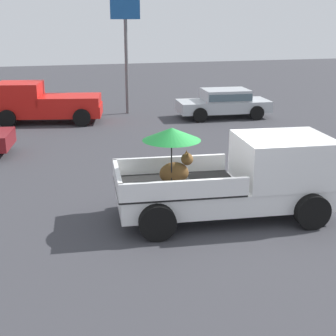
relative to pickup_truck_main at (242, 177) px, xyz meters
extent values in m
plane|color=#38383D|center=(-0.42, 0.05, -0.97)|extent=(80.00, 80.00, 0.00)
cylinder|color=black|center=(1.42, 0.85, -0.57)|extent=(0.82, 0.36, 0.80)
cylinder|color=black|center=(1.23, -1.10, -0.57)|extent=(0.82, 0.36, 0.80)
cylinder|color=black|center=(-2.06, 1.20, -0.57)|extent=(0.82, 0.36, 0.80)
cylinder|color=black|center=(-2.26, -0.75, -0.57)|extent=(0.82, 0.36, 0.80)
cube|color=white|center=(-0.42, 0.05, -0.40)|extent=(5.15, 2.29, 0.50)
cube|color=white|center=(0.98, -0.09, 0.39)|extent=(2.28, 2.06, 1.08)
cube|color=#4C606B|center=(1.97, -0.19, 0.59)|extent=(0.23, 1.72, 0.64)
cube|color=black|center=(-1.56, 0.16, -0.12)|extent=(2.97, 2.11, 0.06)
cube|color=white|center=(-1.47, 1.08, 0.11)|extent=(2.80, 0.38, 0.40)
cube|color=white|center=(-1.65, -0.75, 0.11)|extent=(2.80, 0.38, 0.40)
cube|color=white|center=(-2.90, 0.30, 0.11)|extent=(0.28, 1.84, 0.40)
ellipsoid|color=brown|center=(-1.61, 0.20, 0.17)|extent=(0.71, 0.39, 0.52)
sphere|color=brown|center=(-1.31, 0.17, 0.49)|extent=(0.31, 0.31, 0.28)
cone|color=brown|center=(-1.30, 0.25, 0.63)|extent=(0.10, 0.10, 0.12)
cone|color=brown|center=(-1.32, 0.09, 0.63)|extent=(0.10, 0.10, 0.12)
cylinder|color=black|center=(-1.71, 0.08, 0.46)|extent=(0.03, 0.03, 1.11)
cone|color=#19722D|center=(-1.71, 0.08, 1.12)|extent=(1.42, 1.42, 0.28)
cylinder|color=black|center=(-5.79, 11.68, -0.59)|extent=(0.80, 0.41, 0.76)
cylinder|color=black|center=(-5.41, 13.54, -0.59)|extent=(0.80, 0.41, 0.76)
cylinder|color=black|center=(-2.66, 11.02, -0.59)|extent=(0.80, 0.41, 0.76)
cylinder|color=black|center=(-2.27, 12.88, -0.59)|extent=(0.80, 0.41, 0.76)
cube|color=red|center=(-4.03, 12.28, -0.42)|extent=(5.07, 2.74, 0.50)
cube|color=red|center=(-5.21, 12.52, 0.33)|extent=(2.23, 2.15, 1.00)
cube|color=red|center=(-3.06, 12.08, 0.03)|extent=(3.01, 2.31, 0.40)
cylinder|color=black|center=(2.59, 10.46, -0.64)|extent=(0.68, 0.27, 0.66)
cylinder|color=black|center=(2.74, 12.21, -0.64)|extent=(0.68, 0.27, 0.66)
cylinder|color=black|center=(5.29, 10.23, -0.64)|extent=(0.68, 0.27, 0.66)
cylinder|color=black|center=(5.43, 11.99, -0.64)|extent=(0.68, 0.27, 0.66)
cube|color=#ADB2B7|center=(4.01, 11.22, -0.42)|extent=(4.43, 2.12, 0.52)
cube|color=#ADB2B7|center=(4.11, 11.22, 0.08)|extent=(2.23, 1.77, 0.56)
cube|color=#4C606B|center=(4.11, 11.22, 0.08)|extent=(2.17, 1.85, 0.32)
cylinder|color=#59595B|center=(-0.17, 13.43, 1.26)|extent=(0.16, 0.16, 4.47)
cube|color=#194C8C|center=(-0.17, 13.43, 3.94)|extent=(1.40, 0.12, 0.90)
camera|label=1|loc=(-4.53, -9.81, 3.56)|focal=51.32mm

